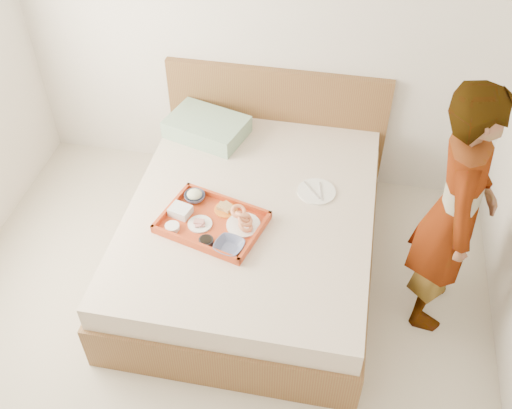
{
  "coord_description": "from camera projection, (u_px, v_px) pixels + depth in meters",
  "views": [
    {
      "loc": [
        0.68,
        -1.65,
        3.17
      ],
      "look_at": [
        0.19,
        0.9,
        0.65
      ],
      "focal_mm": 41.43,
      "sensor_mm": 36.0,
      "label": 1
    }
  ],
  "objects": [
    {
      "name": "meat_plate",
      "position": [
        200.0,
        224.0,
        3.63
      ],
      "size": [
        0.19,
        0.19,
        0.01
      ],
      "primitive_type": "cylinder",
      "rotation": [
        0.0,
        0.0,
        -0.27
      ],
      "color": "white",
      "rests_on": "tray"
    },
    {
      "name": "wall_back",
      "position": [
        260.0,
        20.0,
        3.97
      ],
      "size": [
        3.5,
        0.01,
        2.6
      ],
      "primitive_type": "cube",
      "color": "silver",
      "rests_on": "ground"
    },
    {
      "name": "dinner_plate",
      "position": [
        316.0,
        192.0,
        3.87
      ],
      "size": [
        0.33,
        0.33,
        0.01
      ],
      "primitive_type": "cylinder",
      "rotation": [
        0.0,
        0.0,
        0.37
      ],
      "color": "white",
      "rests_on": "bed"
    },
    {
      "name": "pillow",
      "position": [
        207.0,
        127.0,
        4.28
      ],
      "size": [
        0.63,
        0.51,
        0.13
      ],
      "primitive_type": "cube",
      "rotation": [
        0.0,
        0.0,
        -0.29
      ],
      "color": "#83A989",
      "rests_on": "bed"
    },
    {
      "name": "salad_bowl",
      "position": [
        195.0,
        197.0,
        3.79
      ],
      "size": [
        0.17,
        0.17,
        0.04
      ],
      "primitive_type": "imported",
      "rotation": [
        0.0,
        0.0,
        -0.27
      ],
      "color": "#1D274D",
      "rests_on": "tray"
    },
    {
      "name": "tray",
      "position": [
        212.0,
        222.0,
        3.64
      ],
      "size": [
        0.71,
        0.59,
        0.06
      ],
      "primitive_type": "cube",
      "rotation": [
        0.0,
        0.0,
        -0.27
      ],
      "color": "red",
      "rests_on": "bed"
    },
    {
      "name": "navy_bowl_big",
      "position": [
        229.0,
        246.0,
        3.48
      ],
      "size": [
        0.21,
        0.21,
        0.04
      ],
      "primitive_type": "imported",
      "rotation": [
        0.0,
        0.0,
        -0.27
      ],
      "color": "#1D274D",
      "rests_on": "tray"
    },
    {
      "name": "cheese_round",
      "position": [
        172.0,
        227.0,
        3.6
      ],
      "size": [
        0.11,
        0.11,
        0.03
      ],
      "primitive_type": "cylinder",
      "rotation": [
        0.0,
        0.0,
        -0.27
      ],
      "color": "white",
      "rests_on": "tray"
    },
    {
      "name": "bread_plate",
      "position": [
        226.0,
        210.0,
        3.73
      ],
      "size": [
        0.18,
        0.18,
        0.01
      ],
      "primitive_type": "cylinder",
      "rotation": [
        0.0,
        0.0,
        -0.27
      ],
      "color": "orange",
      "rests_on": "tray"
    },
    {
      "name": "prawn_plate",
      "position": [
        243.0,
        225.0,
        3.63
      ],
      "size": [
        0.26,
        0.26,
        0.01
      ],
      "primitive_type": "cylinder",
      "rotation": [
        0.0,
        0.0,
        -0.27
      ],
      "color": "white",
      "rests_on": "tray"
    },
    {
      "name": "plastic_tub",
      "position": [
        180.0,
        211.0,
        3.69
      ],
      "size": [
        0.15,
        0.14,
        0.06
      ],
      "primitive_type": "cube",
      "rotation": [
        0.0,
        0.0,
        -0.27
      ],
      "color": "silver",
      "rests_on": "tray"
    },
    {
      "name": "headboard",
      "position": [
        276.0,
        124.0,
        4.5
      ],
      "size": [
        1.65,
        0.06,
        0.95
      ],
      "primitive_type": "cube",
      "color": "brown",
      "rests_on": "ground"
    },
    {
      "name": "sauce_dish",
      "position": [
        206.0,
        241.0,
        3.52
      ],
      "size": [
        0.11,
        0.11,
        0.03
      ],
      "primitive_type": "cylinder",
      "rotation": [
        0.0,
        0.0,
        -0.27
      ],
      "color": "black",
      "rests_on": "tray"
    },
    {
      "name": "person",
      "position": [
        455.0,
        213.0,
        3.3
      ],
      "size": [
        0.45,
        0.64,
        1.68
      ],
      "primitive_type": "imported",
      "rotation": [
        0.0,
        0.0,
        1.48
      ],
      "color": "silver",
      "rests_on": "ground"
    },
    {
      "name": "bed",
      "position": [
        252.0,
        234.0,
        3.96
      ],
      "size": [
        1.65,
        2.0,
        0.53
      ],
      "primitive_type": "cube",
      "color": "brown",
      "rests_on": "ground"
    },
    {
      "name": "ground",
      "position": [
        196.0,
        384.0,
        3.46
      ],
      "size": [
        3.5,
        4.0,
        0.01
      ],
      "primitive_type": "cube",
      "color": "beige",
      "rests_on": "ground"
    }
  ]
}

